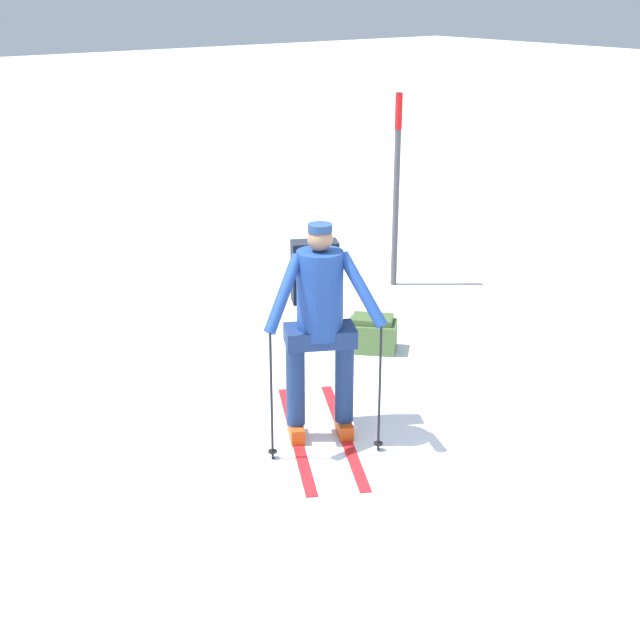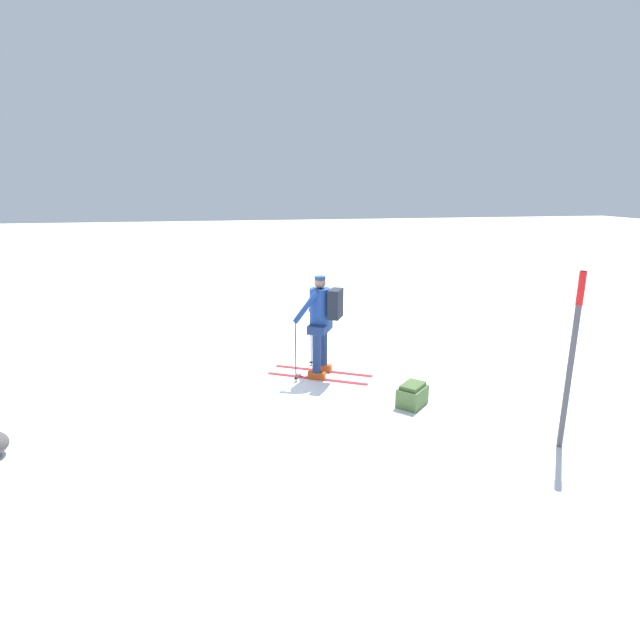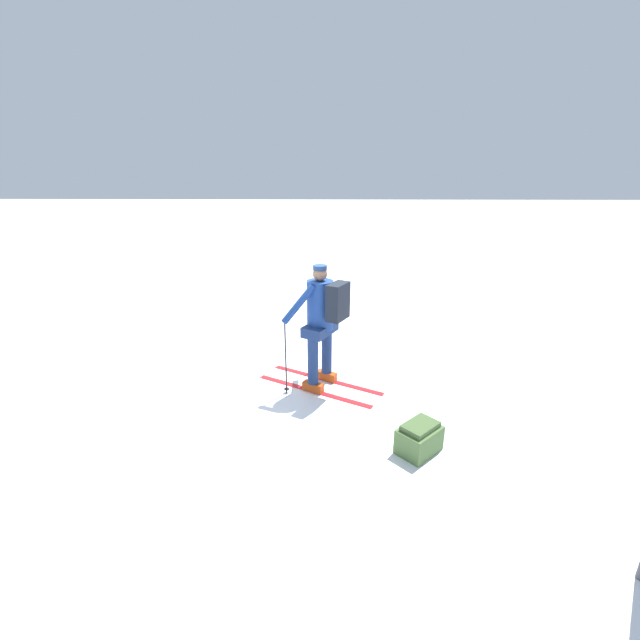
{
  "view_description": "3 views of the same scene",
  "coord_description": "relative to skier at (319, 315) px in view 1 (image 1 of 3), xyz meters",
  "views": [
    {
      "loc": [
        -4.63,
        3.44,
        3.45
      ],
      "look_at": [
        0.47,
        -0.42,
        1.01
      ],
      "focal_mm": 50.0,
      "sensor_mm": 36.0,
      "label": 1
    },
    {
      "loc": [
        -1.14,
        -8.48,
        3.23
      ],
      "look_at": [
        0.47,
        -0.42,
        1.01
      ],
      "focal_mm": 28.0,
      "sensor_mm": 36.0,
      "label": 2
    },
    {
      "loc": [
        0.6,
        -5.93,
        2.95
      ],
      "look_at": [
        0.47,
        -0.42,
        1.01
      ],
      "focal_mm": 24.0,
      "sensor_mm": 36.0,
      "label": 3
    }
  ],
  "objects": [
    {
      "name": "trail_marker",
      "position": [
        2.5,
        -3.01,
        0.28
      ],
      "size": [
        0.08,
        0.08,
        2.27
      ],
      "color": "#4C4C51",
      "rests_on": "ground_plane"
    },
    {
      "name": "skier",
      "position": [
        0.0,
        0.0,
        0.0
      ],
      "size": [
        1.82,
        1.28,
        1.77
      ],
      "color": "red",
      "rests_on": "ground_plane"
    },
    {
      "name": "dropped_backpack",
      "position": [
        1.09,
        -1.49,
        -0.87
      ],
      "size": [
        0.57,
        0.57,
        0.35
      ],
      "color": "#4C6B38",
      "rests_on": "ground_plane"
    },
    {
      "name": "ground_plane",
      "position": [
        -0.5,
        0.43,
        -1.04
      ],
      "size": [
        80.0,
        80.0,
        0.0
      ],
      "primitive_type": "plane",
      "color": "white"
    }
  ]
}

